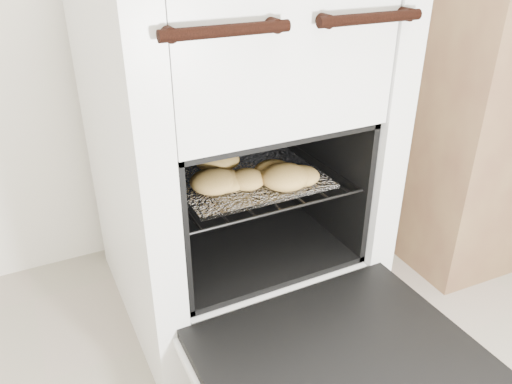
% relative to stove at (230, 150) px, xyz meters
% --- Properties ---
extents(stove, '(0.64, 0.71, 0.97)m').
position_rel_stove_xyz_m(stove, '(0.00, 0.00, 0.00)').
color(stove, silver).
rests_on(stove, ground).
extents(oven_door, '(0.57, 0.45, 0.04)m').
position_rel_stove_xyz_m(oven_door, '(0.00, -0.54, -0.26)').
color(oven_door, black).
rests_on(oven_door, stove).
extents(oven_rack, '(0.46, 0.45, 0.01)m').
position_rel_stove_xyz_m(oven_rack, '(-0.00, -0.07, -0.04)').
color(oven_rack, black).
rests_on(oven_rack, stove).
extents(foil_sheet, '(0.36, 0.32, 0.01)m').
position_rel_stove_xyz_m(foil_sheet, '(-0.00, -0.09, -0.03)').
color(foil_sheet, white).
rests_on(foil_sheet, oven_rack).
extents(baked_rolls, '(0.33, 0.30, 0.06)m').
position_rel_stove_xyz_m(baked_rolls, '(-0.01, -0.14, -0.01)').
color(baked_rolls, tan).
rests_on(baked_rolls, foil_sheet).
extents(counter, '(0.90, 0.62, 0.87)m').
position_rel_stove_xyz_m(counter, '(1.02, -0.03, -0.04)').
color(counter, olive).
rests_on(counter, ground).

